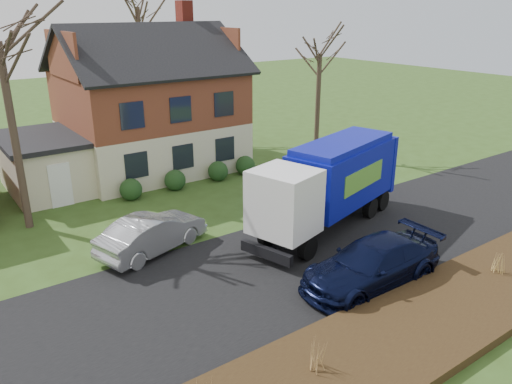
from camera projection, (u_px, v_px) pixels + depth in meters
ground at (270, 271)px, 17.83m from camera, size 120.00×120.00×0.00m
road at (270, 271)px, 17.83m from camera, size 80.00×7.00×0.02m
mulch_verge at (386, 344)px, 13.74m from camera, size 80.00×3.50×0.30m
main_house at (142, 100)px, 27.84m from camera, size 12.95×8.95×9.26m
garbage_truck at (331, 180)px, 20.79m from camera, size 8.76×4.46×3.63m
silver_sedan at (152, 233)px, 19.10m from camera, size 4.77×2.83×1.48m
navy_wagon at (372, 264)px, 16.73m from camera, size 5.38×2.25×1.55m
tree_front_east at (321, 36)px, 29.18m from camera, size 3.24×3.24×9.01m
grass_clump_mid at (319, 354)px, 12.43m from camera, size 0.32×0.26×0.89m
grass_clump_east at (498, 262)px, 17.04m from camera, size 0.32×0.26×0.80m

